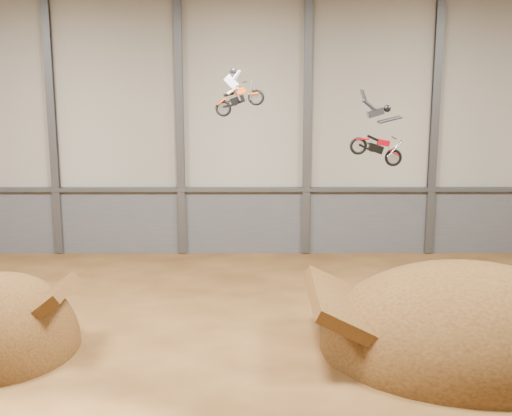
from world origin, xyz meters
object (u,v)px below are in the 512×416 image
at_px(landing_ramp, 465,348).
at_px(fmx_rider_b, 374,129).
at_px(takeoff_ramp, 2,350).
at_px(fmx_rider_a, 242,87).

bearing_deg(landing_ramp, fmx_rider_b, 159.31).
distance_m(takeoff_ramp, landing_ramp, 17.12).
xyz_separation_m(fmx_rider_a, fmx_rider_b, (4.81, -0.54, -1.48)).
bearing_deg(fmx_rider_b, fmx_rider_a, 170.41).
relative_size(fmx_rider_a, fmx_rider_b, 0.71).
xyz_separation_m(landing_ramp, fmx_rider_a, (-8.26, 1.84, 9.46)).
bearing_deg(landing_ramp, takeoff_ramp, -179.59).
distance_m(fmx_rider_a, fmx_rider_b, 5.06).
height_order(takeoff_ramp, fmx_rider_a, fmx_rider_a).
distance_m(takeoff_ramp, fmx_rider_a, 13.11).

